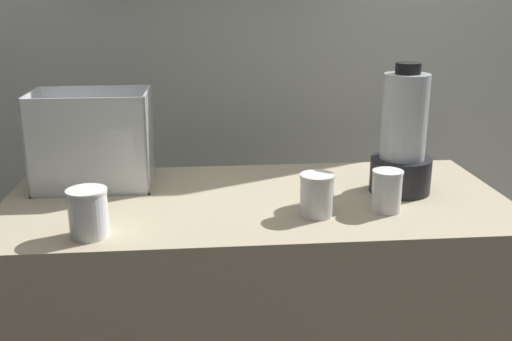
% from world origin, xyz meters
% --- Properties ---
extents(counter, '(1.40, 0.64, 0.90)m').
position_xyz_m(counter, '(0.00, 0.00, 0.45)').
color(counter, tan).
rests_on(counter, ground_plane).
extents(back_wall_unit, '(2.60, 0.24, 2.50)m').
position_xyz_m(back_wall_unit, '(-0.01, 0.77, 1.27)').
color(back_wall_unit, silver).
rests_on(back_wall_unit, ground_plane).
extents(carrot_display_bin, '(0.33, 0.22, 0.28)m').
position_xyz_m(carrot_display_bin, '(-0.47, 0.16, 0.99)').
color(carrot_display_bin, white).
rests_on(carrot_display_bin, counter).
extents(blender_pitcher, '(0.17, 0.17, 0.37)m').
position_xyz_m(blender_pitcher, '(0.42, 0.02, 1.05)').
color(blender_pitcher, black).
rests_on(blender_pitcher, counter).
extents(juice_cup_carrot_far_left, '(0.10, 0.10, 0.12)m').
position_xyz_m(juice_cup_carrot_far_left, '(-0.41, -0.23, 0.95)').
color(juice_cup_carrot_far_left, white).
rests_on(juice_cup_carrot_far_left, counter).
extents(juice_cup_pomegranate_left, '(0.09, 0.09, 0.11)m').
position_xyz_m(juice_cup_pomegranate_left, '(0.14, -0.15, 0.95)').
color(juice_cup_pomegranate_left, white).
rests_on(juice_cup_pomegranate_left, counter).
extents(juice_cup_beet_middle, '(0.08, 0.08, 0.11)m').
position_xyz_m(juice_cup_beet_middle, '(0.33, -0.13, 0.95)').
color(juice_cup_beet_middle, white).
rests_on(juice_cup_beet_middle, counter).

